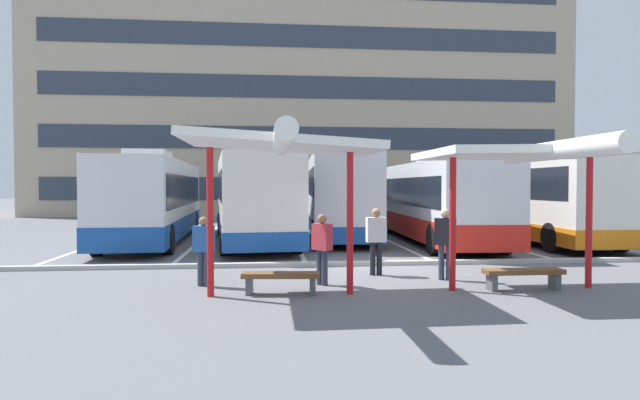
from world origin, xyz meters
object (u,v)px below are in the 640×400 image
Objects in this scene: coach_bus_0 at (155,201)px; coach_bus_2 at (338,195)px; bench_0 at (281,278)px; bench_1 at (523,274)px; coach_bus_1 at (253,199)px; waiting_passenger_1 at (445,239)px; coach_bus_3 at (432,202)px; coach_bus_4 at (530,197)px; waiting_passenger_3 at (376,236)px; waiting_shelter_0 at (281,147)px; waiting_shelter_1 at (529,156)px; waiting_passenger_0 at (204,247)px; waiting_passenger_2 at (322,244)px.

coach_bus_2 is (7.53, 1.37, 0.18)m from coach_bus_0.
bench_0 and bench_1 have the same top height.
coach_bus_1 reaches higher than bench_0.
coach_bus_0 is 6.99× the size of bench_1.
coach_bus_2 is at bearing 95.89° from waiting_passenger_1.
bench_1 is at bearing -58.65° from coach_bus_1.
coach_bus_3 is 1.10× the size of coach_bus_4.
coach_bus_1 is 6.25× the size of waiting_passenger_3.
coach_bus_2 is 2.42× the size of waiting_shelter_0.
waiting_shelter_1 is (9.94, -11.16, 1.24)m from coach_bus_0.
waiting_shelter_1 is 2.92× the size of waiting_passenger_1.
coach_bus_2 reaches higher than coach_bus_0.
waiting_passenger_0 is at bearing -95.60° from coach_bus_1.
coach_bus_1 is 8.40m from waiting_passenger_3.
coach_bus_3 is at bearing 48.57° from waiting_passenger_0.
waiting_shelter_0 is at bearing -176.61° from bench_1.
coach_bus_2 is 12.13m from waiting_passenger_0.
waiting_passenger_1 is at bearing -29.45° from waiting_passenger_3.
waiting_passenger_1 reaches higher than waiting_passenger_3.
waiting_passenger_0 is at bearing 170.72° from bench_1.
waiting_passenger_0 is (-4.48, -11.23, -0.93)m from coach_bus_2.
coach_bus_4 reaches higher than bench_0.
waiting_passenger_1 is at bearing 22.95° from waiting_shelter_0.
coach_bus_1 is at bearing 84.40° from waiting_passenger_0.
coach_bus_3 reaches higher than bench_1.
waiting_passenger_1 is at bearing 2.33° from waiting_passenger_0.
bench_1 is at bearing -117.66° from coach_bus_4.
waiting_shelter_0 is 2.99× the size of waiting_passenger_2.
waiting_shelter_0 is 2.64m from waiting_passenger_2.
coach_bus_4 is at bearing 44.61° from waiting_shelter_0.
coach_bus_0 is 1.07× the size of coach_bus_4.
waiting_shelter_1 is at bearing -48.32° from coach_bus_0.
coach_bus_4 is (11.26, 0.08, 0.06)m from coach_bus_1.
bench_1 is at bearing 3.39° from waiting_shelter_0.
coach_bus_4 is 14.70m from waiting_shelter_0.
waiting_passenger_1 is at bearing -105.36° from coach_bus_3.
coach_bus_1 is 6.39× the size of bench_0.
waiting_shelter_0 is at bearing -157.05° from waiting_passenger_1.
coach_bus_2 is at bearing 149.67° from coach_bus_3.
coach_bus_2 is 2.34× the size of waiting_shelter_1.
waiting_passenger_3 is (2.43, 2.15, 0.64)m from bench_0.
coach_bus_4 is 14.47m from bench_0.
waiting_passenger_0 is at bearing 169.33° from waiting_shelter_1.
coach_bus_4 reaches higher than waiting_passenger_2.
coach_bus_1 is 2.11× the size of waiting_shelter_1.
bench_0 is at bearing 177.55° from waiting_shelter_1.
waiting_passenger_2 is at bearing -173.12° from waiting_passenger_1.
bench_0 is 0.97× the size of waiting_passenger_1.
waiting_passenger_2 is at bearing -140.91° from waiting_passenger_3.
waiting_passenger_1 is (8.67, -9.64, -0.65)m from coach_bus_0.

